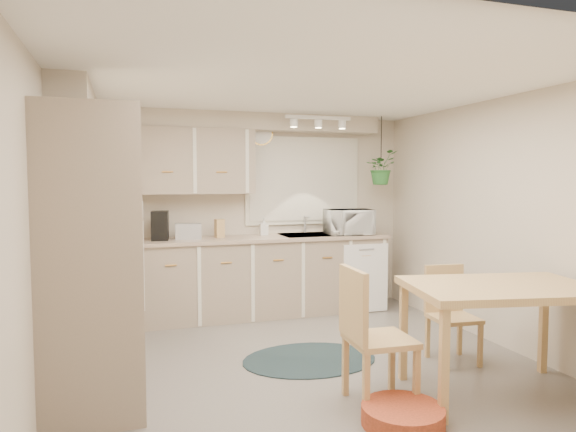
{
  "coord_description": "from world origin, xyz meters",
  "views": [
    {
      "loc": [
        -1.46,
        -4.05,
        1.61
      ],
      "look_at": [
        0.01,
        0.55,
        1.27
      ],
      "focal_mm": 32.0,
      "sensor_mm": 36.0,
      "label": 1
    }
  ],
  "objects_px": {
    "chair_back": "(454,315)",
    "microwave": "(349,219)",
    "dining_table": "(500,340)",
    "pet_bed": "(403,416)",
    "braided_rug": "(309,359)",
    "chair_left": "(380,336)"
  },
  "relations": [
    {
      "from": "chair_back",
      "to": "microwave",
      "type": "height_order",
      "value": "microwave"
    },
    {
      "from": "dining_table",
      "to": "pet_bed",
      "type": "relative_size",
      "value": 2.44
    },
    {
      "from": "dining_table",
      "to": "microwave",
      "type": "xyz_separation_m",
      "value": [
        -0.02,
        2.67,
        0.71
      ]
    },
    {
      "from": "braided_rug",
      "to": "microwave",
      "type": "bearing_deg",
      "value": 55.06
    },
    {
      "from": "dining_table",
      "to": "braided_rug",
      "type": "distance_m",
      "value": 1.63
    },
    {
      "from": "chair_left",
      "to": "microwave",
      "type": "bearing_deg",
      "value": 163.01
    },
    {
      "from": "chair_left",
      "to": "pet_bed",
      "type": "height_order",
      "value": "chair_left"
    },
    {
      "from": "chair_left",
      "to": "chair_back",
      "type": "bearing_deg",
      "value": 120.98
    },
    {
      "from": "chair_back",
      "to": "pet_bed",
      "type": "bearing_deg",
      "value": 46.07
    },
    {
      "from": "dining_table",
      "to": "braided_rug",
      "type": "xyz_separation_m",
      "value": [
        -1.09,
        1.13,
        -0.41
      ]
    },
    {
      "from": "braided_rug",
      "to": "chair_back",
      "type": "bearing_deg",
      "value": -20.15
    },
    {
      "from": "dining_table",
      "to": "microwave",
      "type": "height_order",
      "value": "microwave"
    },
    {
      "from": "dining_table",
      "to": "chair_left",
      "type": "bearing_deg",
      "value": 170.73
    },
    {
      "from": "chair_back",
      "to": "braided_rug",
      "type": "bearing_deg",
      "value": -15.33
    },
    {
      "from": "pet_bed",
      "to": "microwave",
      "type": "height_order",
      "value": "microwave"
    },
    {
      "from": "chair_back",
      "to": "braided_rug",
      "type": "height_order",
      "value": "chair_back"
    },
    {
      "from": "dining_table",
      "to": "pet_bed",
      "type": "distance_m",
      "value": 1.02
    },
    {
      "from": "chair_back",
      "to": "microwave",
      "type": "xyz_separation_m",
      "value": [
        -0.12,
        1.97,
        0.71
      ]
    },
    {
      "from": "dining_table",
      "to": "braided_rug",
      "type": "height_order",
      "value": "dining_table"
    },
    {
      "from": "braided_rug",
      "to": "microwave",
      "type": "height_order",
      "value": "microwave"
    },
    {
      "from": "braided_rug",
      "to": "pet_bed",
      "type": "xyz_separation_m",
      "value": [
        0.16,
        -1.34,
        0.06
      ]
    },
    {
      "from": "chair_left",
      "to": "braided_rug",
      "type": "distance_m",
      "value": 1.11
    }
  ]
}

